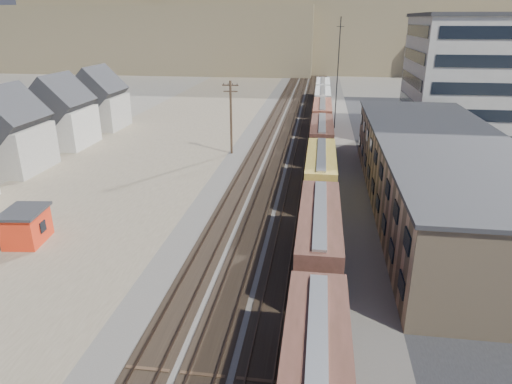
# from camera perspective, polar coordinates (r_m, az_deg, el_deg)

# --- Properties ---
(ground) EXTENTS (300.00, 300.00, 0.00)m
(ground) POSITION_cam_1_polar(r_m,az_deg,el_deg) (25.60, -2.01, -22.51)
(ground) COLOR #6B6356
(ground) RESTS_ON ground
(ballast_bed) EXTENTS (18.00, 200.00, 0.06)m
(ballast_bed) POSITION_cam_1_polar(r_m,az_deg,el_deg) (70.62, 5.02, 6.32)
(ballast_bed) COLOR #4C4742
(ballast_bed) RESTS_ON ground
(dirt_yard) EXTENTS (24.00, 180.00, 0.03)m
(dirt_yard) POSITION_cam_1_polar(r_m,az_deg,el_deg) (65.26, -13.39, 4.61)
(dirt_yard) COLOR #6C5C4A
(dirt_yard) RESTS_ON ground
(asphalt_lot) EXTENTS (26.00, 120.00, 0.04)m
(asphalt_lot) POSITION_cam_1_polar(r_m,az_deg,el_deg) (59.13, 25.91, 1.37)
(asphalt_lot) COLOR #232326
(asphalt_lot) RESTS_ON ground
(rail_tracks) EXTENTS (11.40, 200.00, 0.24)m
(rail_tracks) POSITION_cam_1_polar(r_m,az_deg,el_deg) (70.63, 4.57, 6.41)
(rail_tracks) COLOR black
(rail_tracks) RESTS_ON ground
(freight_train) EXTENTS (3.00, 119.74, 4.46)m
(freight_train) POSITION_cam_1_polar(r_m,az_deg,el_deg) (55.32, 8.15, 5.08)
(freight_train) COLOR black
(freight_train) RESTS_ON ground
(warehouse) EXTENTS (12.40, 40.40, 7.25)m
(warehouse) POSITION_cam_1_polar(r_m,az_deg,el_deg) (46.95, 21.88, 2.01)
(warehouse) COLOR tan
(warehouse) RESTS_ON ground
(office_tower) EXTENTS (22.60, 18.60, 18.45)m
(office_tower) POSITION_cam_1_polar(r_m,az_deg,el_deg) (77.73, 27.05, 12.46)
(office_tower) COLOR #9E998E
(office_tower) RESTS_ON ground
(utility_pole_north) EXTENTS (2.20, 0.32, 10.00)m
(utility_pole_north) POSITION_cam_1_polar(r_m,az_deg,el_deg) (62.71, -3.15, 9.47)
(utility_pole_north) COLOR #382619
(utility_pole_north) RESTS_ON ground
(radio_mast) EXTENTS (1.20, 0.16, 18.00)m
(radio_mast) POSITION_cam_1_polar(r_m,az_deg,el_deg) (78.83, 10.16, 14.32)
(radio_mast) COLOR black
(radio_mast) RESTS_ON ground
(hills_north) EXTENTS (265.00, 80.00, 32.00)m
(hills_north) POSITION_cam_1_polar(r_m,az_deg,el_deg) (186.31, 7.44, 19.54)
(hills_north) COLOR brown
(hills_north) RESTS_ON ground
(maintenance_shed) EXTENTS (3.55, 4.35, 2.93)m
(maintenance_shed) POSITION_cam_1_polar(r_m,az_deg,el_deg) (42.48, -26.80, -3.80)
(maintenance_shed) COLOR red
(maintenance_shed) RESTS_ON ground
(parked_car_blue) EXTENTS (5.49, 4.28, 1.39)m
(parked_car_blue) POSITION_cam_1_polar(r_m,az_deg,el_deg) (68.72, 25.68, 4.49)
(parked_car_blue) COLOR navy
(parked_car_blue) RESTS_ON ground
(parked_car_far) EXTENTS (3.47, 4.94, 1.56)m
(parked_car_far) POSITION_cam_1_polar(r_m,az_deg,el_deg) (80.61, 25.95, 6.67)
(parked_car_far) COLOR silver
(parked_car_far) RESTS_ON ground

